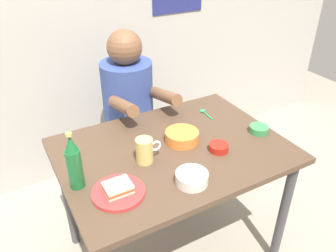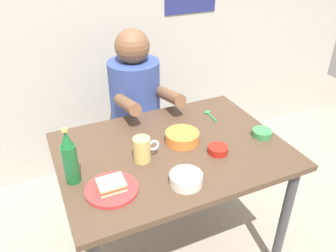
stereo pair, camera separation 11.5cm
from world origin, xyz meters
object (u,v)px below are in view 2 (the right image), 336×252
plate_orange (112,189)px  beer_bottle (70,158)px  beer_mug (142,149)px  soup_bowl_orange (182,137)px  person_seated (135,93)px  sandwich (111,185)px  stool (138,146)px  dining_table (172,163)px

plate_orange → beer_bottle: (-0.13, 0.13, 0.11)m
beer_mug → soup_bowl_orange: beer_mug is taller
person_seated → sandwich: bearing=-115.9°
sandwich → beer_mug: 0.24m
beer_bottle → sandwich: bearing=-44.4°
person_seated → stool: bearing=90.0°
stool → soup_bowl_orange: bearing=-86.1°
beer_mug → beer_bottle: (-0.32, -0.02, 0.06)m
soup_bowl_orange → person_seated: bearing=93.9°
stool → person_seated: (-0.00, -0.01, 0.42)m
dining_table → soup_bowl_orange: bearing=24.2°
dining_table → person_seated: 0.63m
sandwich → soup_bowl_orange: soup_bowl_orange is taller
dining_table → beer_bottle: size_ratio=4.20×
person_seated → plate_orange: bearing=-115.9°
beer_mug → soup_bowl_orange: size_ratio=0.74×
plate_orange → beer_bottle: size_ratio=0.84×
sandwich → beer_bottle: size_ratio=0.42×
beer_bottle → soup_bowl_orange: (0.56, 0.08, -0.09)m
person_seated → beer_bottle: (-0.52, -0.67, 0.09)m
dining_table → person_seated: size_ratio=1.53×
person_seated → plate_orange: 0.88m
plate_orange → person_seated: bearing=64.1°
dining_table → beer_bottle: (-0.49, -0.05, 0.21)m
dining_table → beer_bottle: beer_bottle is taller
dining_table → stool: size_ratio=2.44×
person_seated → soup_bowl_orange: size_ratio=4.23×
dining_table → sandwich: size_ratio=10.00×
plate_orange → beer_bottle: 0.21m
dining_table → stool: 0.70m
beer_mug → soup_bowl_orange: 0.24m
dining_table → plate_orange: plate_orange is taller
beer_mug → stool: bearing=73.6°
sandwich → beer_bottle: 0.20m
stool → beer_mug: size_ratio=3.57×
stool → person_seated: 0.42m
person_seated → beer_bottle: 0.85m
plate_orange → beer_bottle: beer_bottle is taller
stool → beer_bottle: (-0.52, -0.68, 0.51)m
plate_orange → beer_mug: size_ratio=1.75×
stool → beer_mug: 0.82m
plate_orange → sandwich: 0.02m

